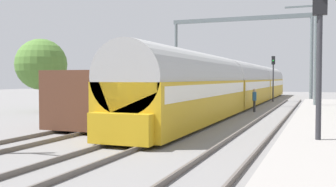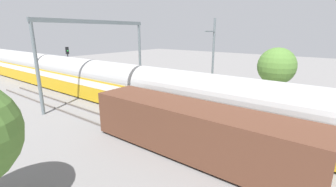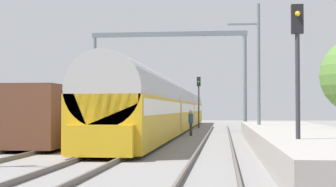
# 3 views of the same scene
# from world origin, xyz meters

# --- Properties ---
(ground) EXTENTS (120.00, 120.00, 0.00)m
(ground) POSITION_xyz_m (0.00, 0.00, 0.00)
(ground) COLOR slate
(track_far_west) EXTENTS (1.51, 60.00, 0.16)m
(track_far_west) POSITION_xyz_m (-3.92, 0.00, 0.08)
(track_far_west) COLOR #5B544E
(track_far_west) RESTS_ON ground
(track_west) EXTENTS (1.52, 60.00, 0.16)m
(track_west) POSITION_xyz_m (0.00, 0.00, 0.08)
(track_west) COLOR #5B544E
(track_west) RESTS_ON ground
(track_east) EXTENTS (1.51, 60.00, 0.16)m
(track_east) POSITION_xyz_m (3.92, 0.00, 0.08)
(track_east) COLOR #5B544E
(track_east) RESTS_ON ground
(platform) EXTENTS (4.40, 28.00, 0.90)m
(platform) POSITION_xyz_m (7.73, 2.00, 0.45)
(platform) COLOR gray
(platform) RESTS_ON ground
(passenger_train) EXTENTS (2.93, 49.20, 3.82)m
(passenger_train) POSITION_xyz_m (0.00, 20.47, 1.97)
(passenger_train) COLOR gold
(passenger_train) RESTS_ON ground
(freight_car) EXTENTS (2.80, 13.00, 2.70)m
(freight_car) POSITION_xyz_m (-3.92, 4.63, 1.47)
(freight_car) COLOR #563323
(freight_car) RESTS_ON ground
(person_crossing) EXTENTS (0.35, 0.45, 1.73)m
(person_crossing) POSITION_xyz_m (2.06, 13.14, 1.03)
(person_crossing) COLOR #323232
(person_crossing) RESTS_ON ground
(railway_signal_near) EXTENTS (0.36, 0.30, 5.02)m
(railway_signal_near) POSITION_xyz_m (6.53, -5.51, 3.22)
(railway_signal_near) COLOR #2D2D33
(railway_signal_near) RESTS_ON ground
(railway_signal_far) EXTENTS (0.36, 0.30, 4.88)m
(railway_signal_far) POSITION_xyz_m (1.92, 27.15, 3.13)
(railway_signal_far) COLOR #2D2D33
(railway_signal_far) RESTS_ON ground
(catenary_gantry) EXTENTS (12.23, 0.28, 7.86)m
(catenary_gantry) POSITION_xyz_m (0.00, 18.13, 5.61)
(catenary_gantry) COLOR slate
(catenary_gantry) RESTS_ON ground
(catenary_pole_east_mid) EXTENTS (1.90, 0.20, 8.00)m
(catenary_pole_east_mid) POSITION_xyz_m (6.27, 8.70, 4.15)
(catenary_pole_east_mid) COLOR slate
(catenary_pole_east_mid) RESTS_ON ground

